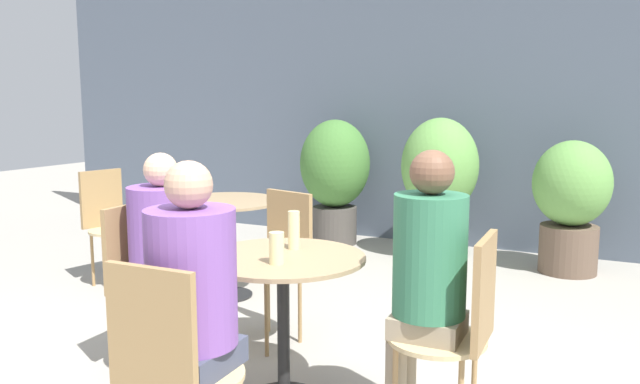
% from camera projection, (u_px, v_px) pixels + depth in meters
% --- Properties ---
extents(storefront_wall, '(10.00, 0.06, 3.00)m').
position_uv_depth(storefront_wall, '(456.00, 95.00, 6.14)').
color(storefront_wall, '#4C5666').
rests_on(storefront_wall, ground_plane).
extents(cafe_table_near, '(0.78, 0.78, 0.73)m').
position_uv_depth(cafe_table_near, '(283.00, 287.00, 2.95)').
color(cafe_table_near, black).
rests_on(cafe_table_near, ground_plane).
extents(cafe_table_far, '(0.81, 0.81, 0.73)m').
position_uv_depth(cafe_table_far, '(226.00, 219.00, 4.58)').
color(cafe_table_far, black).
rests_on(cafe_table_far, ground_plane).
extents(bistro_chair_0, '(0.42, 0.42, 0.90)m').
position_uv_depth(bistro_chair_0, '(144.00, 274.00, 3.30)').
color(bistro_chair_0, tan).
rests_on(bistro_chair_0, ground_plane).
extents(bistro_chair_1, '(0.42, 0.42, 0.90)m').
position_uv_depth(bistro_chair_1, '(170.00, 361.00, 2.20)').
color(bistro_chair_1, tan).
rests_on(bistro_chair_1, ground_plane).
extents(bistro_chair_2, '(0.42, 0.42, 0.90)m').
position_uv_depth(bistro_chair_2, '(461.00, 320.00, 2.60)').
color(bistro_chair_2, tan).
rests_on(bistro_chair_2, ground_plane).
extents(bistro_chair_3, '(0.44, 0.46, 0.90)m').
position_uv_depth(bistro_chair_3, '(279.00, 253.00, 3.75)').
color(bistro_chair_3, tan).
rests_on(bistro_chair_3, ground_plane).
extents(bistro_chair_4, '(0.45, 0.43, 0.90)m').
position_uv_depth(bistro_chair_4, '(109.00, 217.00, 4.92)').
color(bistro_chair_4, tan).
rests_on(bistro_chair_4, ground_plane).
extents(seated_person_0, '(0.36, 0.35, 1.19)m').
position_uv_depth(seated_person_0, '(166.00, 246.00, 3.21)').
color(seated_person_0, '#2D2D33').
rests_on(seated_person_0, ground_plane).
extents(seated_person_1, '(0.33, 0.34, 1.24)m').
position_uv_depth(seated_person_1, '(194.00, 296.00, 2.31)').
color(seated_person_1, '#42475B').
rests_on(seated_person_1, ground_plane).
extents(seated_person_2, '(0.32, 0.31, 1.25)m').
position_uv_depth(seated_person_2, '(427.00, 269.00, 2.63)').
color(seated_person_2, gray).
rests_on(seated_person_2, ground_plane).
extents(beer_glass_0, '(0.07, 0.07, 0.14)m').
position_uv_depth(beer_glass_0, '(277.00, 248.00, 2.77)').
color(beer_glass_0, beige).
rests_on(beer_glass_0, cafe_table_near).
extents(beer_glass_1, '(0.06, 0.06, 0.19)m').
position_uv_depth(beer_glass_1, '(294.00, 230.00, 3.05)').
color(beer_glass_1, beige).
rests_on(beer_glass_1, cafe_table_near).
extents(potted_plant_0, '(0.71, 0.71, 1.26)m').
position_uv_depth(potted_plant_0, '(335.00, 173.00, 6.29)').
color(potted_plant_0, '#47423D').
rests_on(potted_plant_0, ground_plane).
extents(potted_plant_1, '(0.70, 0.70, 1.30)m').
position_uv_depth(potted_plant_1, '(439.00, 176.00, 5.69)').
color(potted_plant_1, slate).
rests_on(potted_plant_1, ground_plane).
extents(potted_plant_2, '(0.64, 0.64, 1.12)m').
position_uv_depth(potted_plant_2, '(571.00, 199.00, 5.22)').
color(potted_plant_2, brown).
rests_on(potted_plant_2, ground_plane).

